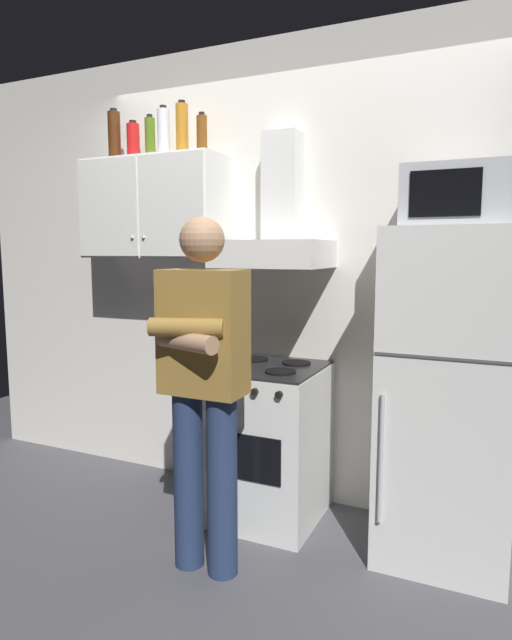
# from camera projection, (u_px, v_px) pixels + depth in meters

# --- Properties ---
(ground_plane) EXTENTS (7.00, 7.00, 0.00)m
(ground_plane) POSITION_uv_depth(u_px,v_px,m) (256.00, 537.00, 2.83)
(ground_plane) COLOR #4C4C51
(back_wall_tiled) EXTENTS (4.80, 0.10, 2.70)m
(back_wall_tiled) POSITION_uv_depth(u_px,v_px,m) (298.00, 275.00, 3.20)
(back_wall_tiled) COLOR silver
(back_wall_tiled) RESTS_ON ground_plane
(upper_cabinet) EXTENTS (0.90, 0.37, 0.60)m
(upper_cabinet) POSITION_uv_depth(u_px,v_px,m) (155.00, 208.00, 3.30)
(upper_cabinet) COLOR white
(stove_oven) EXTENTS (0.60, 0.62, 0.87)m
(stove_oven) POSITION_uv_depth(u_px,v_px,m) (266.00, 441.00, 3.02)
(stove_oven) COLOR white
(stove_oven) RESTS_ON ground_plane
(range_hood) EXTENTS (0.60, 0.44, 0.75)m
(range_hood) POSITION_uv_depth(u_px,v_px,m) (276.00, 232.00, 2.99)
(range_hood) COLOR white
(refrigerator) EXTENTS (0.60, 0.62, 1.60)m
(refrigerator) POSITION_uv_depth(u_px,v_px,m) (448.00, 396.00, 2.58)
(refrigerator) COLOR white
(refrigerator) RESTS_ON ground_plane
(microwave) EXTENTS (0.48, 0.37, 0.28)m
(microwave) POSITION_uv_depth(u_px,v_px,m) (458.00, 197.00, 2.48)
(microwave) COLOR #B7BABF
(microwave) RESTS_ON refrigerator
(person_standing) EXTENTS (0.38, 0.33, 1.64)m
(person_standing) POSITION_uv_depth(u_px,v_px,m) (203.00, 383.00, 2.44)
(person_standing) COLOR navy
(person_standing) RESTS_ON ground_plane
(bottle_olive_oil) EXTENTS (0.06, 0.06, 0.26)m
(bottle_olive_oil) POSITION_uv_depth(u_px,v_px,m) (150.00, 138.00, 3.27)
(bottle_olive_oil) COLOR #4C6B19
(bottle_olive_oil) RESTS_ON upper_cabinet
(bottle_liquor_amber) EXTENTS (0.07, 0.07, 0.32)m
(bottle_liquor_amber) POSITION_uv_depth(u_px,v_px,m) (182.00, 130.00, 3.18)
(bottle_liquor_amber) COLOR #B7721E
(bottle_liquor_amber) RESTS_ON upper_cabinet
(bottle_rum_dark) EXTENTS (0.08, 0.08, 0.31)m
(bottle_rum_dark) POSITION_uv_depth(u_px,v_px,m) (114.00, 136.00, 3.35)
(bottle_rum_dark) COLOR #47230F
(bottle_rum_dark) RESTS_ON upper_cabinet
(bottle_soda_red) EXTENTS (0.08, 0.08, 0.24)m
(bottle_soda_red) POSITION_uv_depth(u_px,v_px,m) (133.00, 142.00, 3.35)
(bottle_soda_red) COLOR red
(bottle_soda_red) RESTS_ON upper_cabinet
(bottle_vodka_clear) EXTENTS (0.07, 0.07, 0.29)m
(bottle_vodka_clear) POSITION_uv_depth(u_px,v_px,m) (164.00, 133.00, 3.20)
(bottle_vodka_clear) COLOR silver
(bottle_vodka_clear) RESTS_ON upper_cabinet
(bottle_beer_brown) EXTENTS (0.06, 0.06, 0.24)m
(bottle_beer_brown) POSITION_uv_depth(u_px,v_px,m) (202.00, 135.00, 3.14)
(bottle_beer_brown) COLOR brown
(bottle_beer_brown) RESTS_ON upper_cabinet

